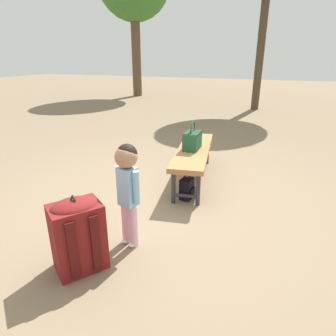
{
  "coord_description": "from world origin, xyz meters",
  "views": [
    {
      "loc": [
        2.67,
        1.2,
        1.58
      ],
      "look_at": [
        -0.07,
        0.12,
        0.45
      ],
      "focal_mm": 31.29,
      "sensor_mm": 36.0,
      "label": 1
    }
  ],
  "objects_px": {
    "park_bench": "(194,152)",
    "child_standing": "(128,180)",
    "handbag": "(192,140)",
    "backpack_small": "(187,187)",
    "backpack_large": "(78,233)"
  },
  "relations": [
    {
      "from": "child_standing",
      "to": "backpack_large",
      "type": "relative_size",
      "value": 1.47
    },
    {
      "from": "backpack_small",
      "to": "park_bench",
      "type": "bearing_deg",
      "value": -170.29
    },
    {
      "from": "handbag",
      "to": "backpack_large",
      "type": "xyz_separation_m",
      "value": [
        1.96,
        -0.3,
        -0.26
      ]
    },
    {
      "from": "park_bench",
      "to": "child_standing",
      "type": "height_order",
      "value": "child_standing"
    },
    {
      "from": "handbag",
      "to": "child_standing",
      "type": "bearing_deg",
      "value": -3.13
    },
    {
      "from": "park_bench",
      "to": "handbag",
      "type": "bearing_deg",
      "value": -13.3
    },
    {
      "from": "handbag",
      "to": "park_bench",
      "type": "bearing_deg",
      "value": 166.7
    },
    {
      "from": "backpack_large",
      "to": "child_standing",
      "type": "bearing_deg",
      "value": 152.52
    },
    {
      "from": "park_bench",
      "to": "child_standing",
      "type": "distance_m",
      "value": 1.6
    },
    {
      "from": "park_bench",
      "to": "handbag",
      "type": "xyz_separation_m",
      "value": [
        0.04,
        -0.01,
        0.18
      ]
    },
    {
      "from": "backpack_small",
      "to": "backpack_large",
      "type": "bearing_deg",
      "value": -15.63
    },
    {
      "from": "backpack_large",
      "to": "backpack_small",
      "type": "bearing_deg",
      "value": 164.37
    },
    {
      "from": "handbag",
      "to": "backpack_large",
      "type": "relative_size",
      "value": 0.58
    },
    {
      "from": "park_bench",
      "to": "handbag",
      "type": "height_order",
      "value": "handbag"
    },
    {
      "from": "handbag",
      "to": "backpack_small",
      "type": "relative_size",
      "value": 1.29
    }
  ]
}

